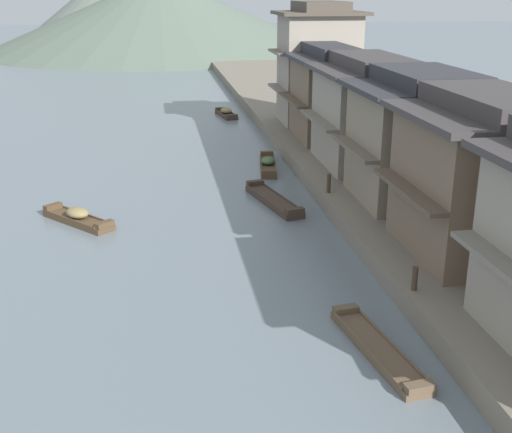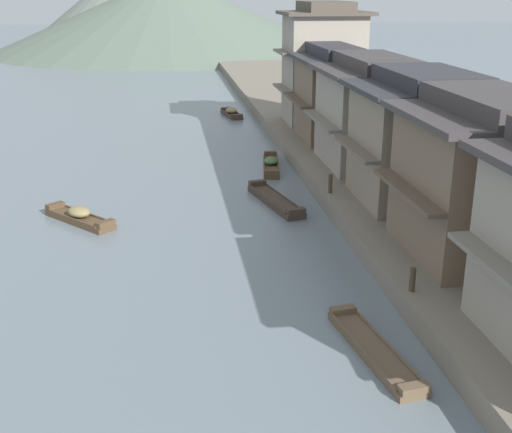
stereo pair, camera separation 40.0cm
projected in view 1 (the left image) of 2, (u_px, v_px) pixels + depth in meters
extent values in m
cube|color=slate|center=(433.00, 159.00, 40.77)|extent=(18.00, 110.00, 0.84)
cube|color=#423328|center=(274.00, 201.00, 33.56)|extent=(2.23, 5.51, 0.29)
cube|color=#423328|center=(255.00, 183.00, 35.71)|extent=(0.98, 0.56, 0.26)
cube|color=#423328|center=(295.00, 211.00, 31.23)|extent=(0.98, 0.56, 0.26)
cube|color=#423328|center=(265.00, 199.00, 33.34)|extent=(1.19, 4.80, 0.08)
cube|color=#423328|center=(282.00, 197.00, 33.67)|extent=(1.19, 4.80, 0.08)
cube|color=#423328|center=(226.00, 115.00, 56.32)|extent=(1.65, 3.92, 0.25)
cube|color=#423328|center=(221.00, 109.00, 57.81)|extent=(0.99, 0.51, 0.22)
cube|color=#423328|center=(232.00, 116.00, 54.67)|extent=(0.99, 0.51, 0.22)
cube|color=#423328|center=(221.00, 113.00, 56.12)|extent=(0.61, 3.27, 0.08)
cube|color=#423328|center=(232.00, 113.00, 56.40)|extent=(0.61, 3.27, 0.08)
ellipsoid|color=olive|center=(226.00, 110.00, 56.19)|extent=(1.14, 1.45, 0.52)
cube|color=brown|center=(268.00, 166.00, 40.11)|extent=(1.60, 4.96, 0.27)
cube|color=brown|center=(267.00, 153.00, 42.18)|extent=(0.87, 0.47, 0.25)
cube|color=brown|center=(269.00, 172.00, 37.86)|extent=(0.87, 0.47, 0.25)
cube|color=brown|center=(261.00, 164.00, 40.05)|extent=(0.70, 4.35, 0.08)
cube|color=brown|center=(275.00, 164.00, 40.05)|extent=(0.70, 4.35, 0.08)
ellipsoid|color=#4C6B42|center=(268.00, 161.00, 39.99)|extent=(0.98, 1.26, 0.45)
cube|color=brown|center=(378.00, 350.00, 19.88)|extent=(1.69, 5.12, 0.22)
cube|color=brown|center=(346.00, 309.00, 21.94)|extent=(0.90, 0.48, 0.20)
cube|color=brown|center=(420.00, 387.00, 17.68)|extent=(0.90, 0.48, 0.20)
cube|color=brown|center=(366.00, 348.00, 19.71)|extent=(0.76, 4.49, 0.08)
cube|color=brown|center=(391.00, 343.00, 19.95)|extent=(0.76, 4.49, 0.08)
cube|color=brown|center=(78.00, 220.00, 30.82)|extent=(3.60, 3.86, 0.28)
cube|color=brown|center=(104.00, 224.00, 29.53)|extent=(0.91, 0.87, 0.25)
cube|color=brown|center=(53.00, 207.00, 31.92)|extent=(0.91, 0.87, 0.25)
cube|color=brown|center=(86.00, 214.00, 31.09)|extent=(2.58, 2.88, 0.08)
cube|color=brown|center=(70.00, 219.00, 30.42)|extent=(2.58, 2.88, 0.08)
ellipsoid|color=olive|center=(77.00, 213.00, 30.69)|extent=(1.51, 1.54, 0.50)
cube|color=#75604C|center=(488.00, 186.00, 24.61)|extent=(5.69, 5.78, 5.20)
cube|color=brown|center=(407.00, 190.00, 24.15)|extent=(0.70, 5.78, 0.16)
cube|color=#3D3838|center=(497.00, 115.00, 23.71)|extent=(6.59, 6.68, 0.24)
cube|color=#3D3838|center=(499.00, 102.00, 23.55)|extent=(3.41, 6.68, 0.70)
cube|color=gray|center=(421.00, 146.00, 30.87)|extent=(5.87, 5.33, 5.20)
cube|color=#6E6151|center=(354.00, 148.00, 30.40)|extent=(0.70, 5.33, 0.16)
cube|color=#2D2D33|center=(426.00, 88.00, 29.97)|extent=(6.77, 6.23, 0.24)
cube|color=#2D2D33|center=(427.00, 78.00, 29.81)|extent=(3.52, 6.23, 0.70)
cube|color=gray|center=(369.00, 119.00, 37.21)|extent=(5.21, 6.22, 5.20)
cube|color=gray|center=(318.00, 120.00, 36.78)|extent=(0.70, 6.22, 0.16)
cube|color=#3D3838|center=(372.00, 70.00, 36.31)|extent=(6.11, 7.12, 0.24)
cube|color=#3D3838|center=(372.00, 62.00, 36.15)|extent=(3.13, 7.12, 0.70)
cube|color=#75604C|center=(329.00, 100.00, 43.59)|extent=(4.13, 5.73, 5.20)
cube|color=brown|center=(293.00, 100.00, 43.24)|extent=(0.70, 5.73, 0.16)
cube|color=#2D2D33|center=(330.00, 58.00, 42.69)|extent=(5.03, 6.63, 0.24)
cube|color=#2D2D33|center=(330.00, 50.00, 42.53)|extent=(2.48, 6.63, 0.70)
cube|color=gray|center=(318.00, 70.00, 48.45)|extent=(5.41, 4.53, 7.80)
cube|color=gray|center=(278.00, 88.00, 48.44)|extent=(0.70, 4.53, 0.16)
cube|color=gray|center=(278.00, 52.00, 47.58)|extent=(0.70, 4.53, 0.16)
cube|color=#4C4238|center=(320.00, 13.00, 47.12)|extent=(6.31, 5.43, 0.24)
cube|color=#4C4238|center=(320.00, 6.00, 46.96)|extent=(3.25, 5.43, 0.70)
cylinder|color=#473828|center=(415.00, 279.00, 22.00)|extent=(0.20, 0.20, 0.85)
cylinder|color=#473828|center=(329.00, 183.00, 32.50)|extent=(0.20, 0.20, 0.95)
cone|color=#5B6B5B|center=(159.00, 13.00, 112.03)|extent=(59.97, 59.97, 12.57)
cone|color=slate|center=(121.00, 5.00, 116.43)|extent=(38.84, 38.84, 14.88)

